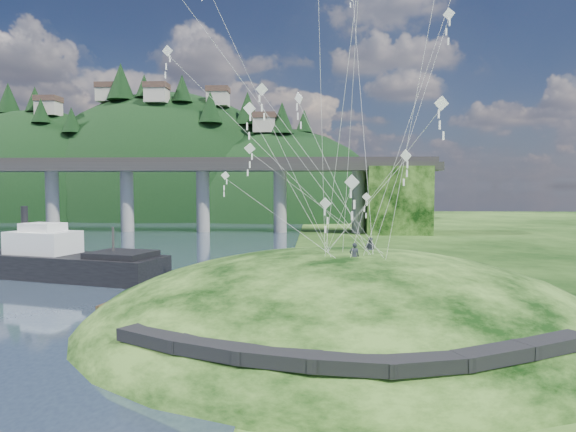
{
  "coord_description": "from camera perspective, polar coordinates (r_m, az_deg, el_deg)",
  "views": [
    {
      "loc": [
        6.01,
        -31.61,
        9.17
      ],
      "look_at": [
        4.0,
        6.0,
        7.0
      ],
      "focal_mm": 32.0,
      "sensor_mm": 36.0,
      "label": 1
    }
  ],
  "objects": [
    {
      "name": "far_ridge",
      "position": [
        162.43,
        -14.75,
        -2.67
      ],
      "size": [
        153.0,
        70.0,
        94.5
      ],
      "color": "black",
      "rests_on": "ground"
    },
    {
      "name": "grass_hill",
      "position": [
        35.32,
        6.34,
        -14.31
      ],
      "size": [
        36.0,
        32.0,
        13.0
      ],
      "color": "black",
      "rests_on": "ground"
    },
    {
      "name": "bridge",
      "position": [
        106.74,
        -14.68,
        3.48
      ],
      "size": [
        160.0,
        11.0,
        15.0
      ],
      "color": "#2D2B2B",
      "rests_on": "ground"
    },
    {
      "name": "work_barge",
      "position": [
        55.92,
        -23.69,
        -4.56
      ],
      "size": [
        21.24,
        10.79,
        7.17
      ],
      "color": "black",
      "rests_on": "ground"
    },
    {
      "name": "kite_flyers",
      "position": [
        33.72,
        8.54,
        -2.54
      ],
      "size": [
        2.11,
        4.09,
        1.67
      ],
      "color": "#272B34",
      "rests_on": "ground"
    },
    {
      "name": "kite_swarm",
      "position": [
        33.6,
        4.47,
        16.71
      ],
      "size": [
        18.79,
        18.06,
        21.13
      ],
      "color": "white",
      "rests_on": "ground"
    },
    {
      "name": "ground",
      "position": [
        33.46,
        -7.59,
        -12.64
      ],
      "size": [
        320.0,
        320.0,
        0.0
      ],
      "primitive_type": "plane",
      "color": "black",
      "rests_on": "ground"
    },
    {
      "name": "wooden_dock",
      "position": [
        37.39,
        -10.88,
        -10.28
      ],
      "size": [
        13.75,
        4.62,
        0.97
      ],
      "color": "#3B2918",
      "rests_on": "ground"
    },
    {
      "name": "footpath",
      "position": [
        23.04,
        6.74,
        -14.64
      ],
      "size": [
        22.29,
        5.84,
        0.83
      ],
      "color": "black",
      "rests_on": "ground"
    }
  ]
}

